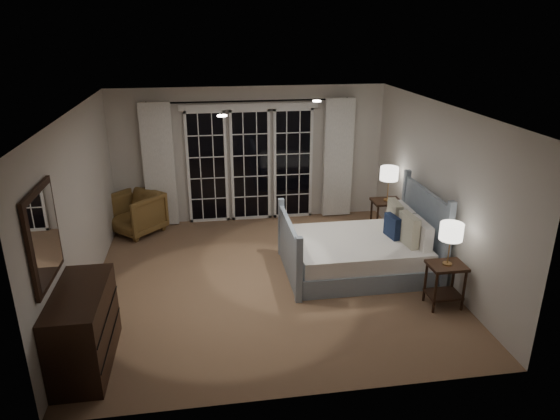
{
  "coord_description": "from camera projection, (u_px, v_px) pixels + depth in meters",
  "views": [
    {
      "loc": [
        -0.84,
        -6.48,
        3.54
      ],
      "look_at": [
        0.18,
        0.07,
        1.05
      ],
      "focal_mm": 32.0,
      "sensor_mm": 36.0,
      "label": 1
    }
  ],
  "objects": [
    {
      "name": "ceiling",
      "position": [
        267.0,
        108.0,
        6.48
      ],
      "size": [
        5.0,
        5.0,
        0.0
      ],
      "primitive_type": "plane",
      "rotation": [
        3.14,
        0.0,
        0.0
      ],
      "color": "silver",
      "rests_on": "wall_back"
    },
    {
      "name": "curtain_left",
      "position": [
        159.0,
        166.0,
        8.92
      ],
      "size": [
        0.55,
        0.1,
        2.25
      ],
      "primitive_type": "cube",
      "color": "white",
      "rests_on": "curtain_rod"
    },
    {
      "name": "nightstand_right",
      "position": [
        386.0,
        212.0,
        8.73
      ],
      "size": [
        0.51,
        0.4,
        0.66
      ],
      "color": "black",
      "rests_on": "floor"
    },
    {
      "name": "bed",
      "position": [
        361.0,
        251.0,
        7.52
      ],
      "size": [
        2.12,
        1.52,
        1.23
      ],
      "color": "#8698A2",
      "rests_on": "floor"
    },
    {
      "name": "dresser",
      "position": [
        84.0,
        328.0,
        5.39
      ],
      "size": [
        0.54,
        1.27,
        0.9
      ],
      "color": "black",
      "rests_on": "floor"
    },
    {
      "name": "downlight_a",
      "position": [
        317.0,
        101.0,
        7.15
      ],
      "size": [
        0.12,
        0.12,
        0.01
      ],
      "primitive_type": "cylinder",
      "color": "white",
      "rests_on": "ceiling"
    },
    {
      "name": "mirror",
      "position": [
        44.0,
        236.0,
        4.97
      ],
      "size": [
        0.05,
        0.85,
        1.0
      ],
      "color": "black",
      "rests_on": "wall_left"
    },
    {
      "name": "wall_front",
      "position": [
        303.0,
        288.0,
        4.61
      ],
      "size": [
        5.0,
        0.02,
        2.5
      ],
      "primitive_type": "cube",
      "color": "beige",
      "rests_on": "floor"
    },
    {
      "name": "wall_right",
      "position": [
        437.0,
        190.0,
        7.28
      ],
      "size": [
        0.02,
        5.0,
        2.5
      ],
      "primitive_type": "cube",
      "color": "beige",
      "rests_on": "floor"
    },
    {
      "name": "french_doors",
      "position": [
        251.0,
        164.0,
        9.25
      ],
      "size": [
        2.5,
        0.04,
        2.2
      ],
      "color": "black",
      "rests_on": "wall_back"
    },
    {
      "name": "floor",
      "position": [
        269.0,
        279.0,
        7.36
      ],
      "size": [
        5.0,
        5.0,
        0.0
      ],
      "primitive_type": "plane",
      "color": "#836346",
      "rests_on": "ground"
    },
    {
      "name": "downlight_b",
      "position": [
        222.0,
        116.0,
        6.03
      ],
      "size": [
        0.12,
        0.12,
        0.01
      ],
      "primitive_type": "cylinder",
      "color": "white",
      "rests_on": "ceiling"
    },
    {
      "name": "curtain_right",
      "position": [
        338.0,
        158.0,
        9.39
      ],
      "size": [
        0.55,
        0.1,
        2.25
      ],
      "primitive_type": "cube",
      "color": "white",
      "rests_on": "curtain_rod"
    },
    {
      "name": "armchair",
      "position": [
        136.0,
        213.0,
        8.87
      ],
      "size": [
        1.14,
        1.14,
        0.74
      ],
      "primitive_type": "imported",
      "rotation": [
        0.0,
        0.0,
        -0.76
      ],
      "color": "brown",
      "rests_on": "floor"
    },
    {
      "name": "curtain_rod",
      "position": [
        250.0,
        101.0,
        8.79
      ],
      "size": [
        3.5,
        0.03,
        0.03
      ],
      "primitive_type": "cylinder",
      "rotation": [
        0.0,
        1.57,
        0.0
      ],
      "color": "black",
      "rests_on": "wall_back"
    },
    {
      "name": "lamp_left",
      "position": [
        451.0,
        232.0,
        6.3
      ],
      "size": [
        0.3,
        0.3,
        0.57
      ],
      "color": "#B88749",
      "rests_on": "nightstand_left"
    },
    {
      "name": "wall_back",
      "position": [
        250.0,
        155.0,
        9.23
      ],
      "size": [
        5.0,
        0.02,
        2.5
      ],
      "primitive_type": "cube",
      "color": "beige",
      "rests_on": "floor"
    },
    {
      "name": "nightstand_left",
      "position": [
        445.0,
        279.0,
        6.53
      ],
      "size": [
        0.47,
        0.37,
        0.61
      ],
      "color": "black",
      "rests_on": "floor"
    },
    {
      "name": "lamp_right",
      "position": [
        389.0,
        174.0,
        8.48
      ],
      "size": [
        0.31,
        0.31,
        0.6
      ],
      "color": "#B88749",
      "rests_on": "nightstand_right"
    },
    {
      "name": "wall_left",
      "position": [
        80.0,
        209.0,
        6.56
      ],
      "size": [
        0.02,
        5.0,
        2.5
      ],
      "primitive_type": "cube",
      "color": "beige",
      "rests_on": "floor"
    }
  ]
}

